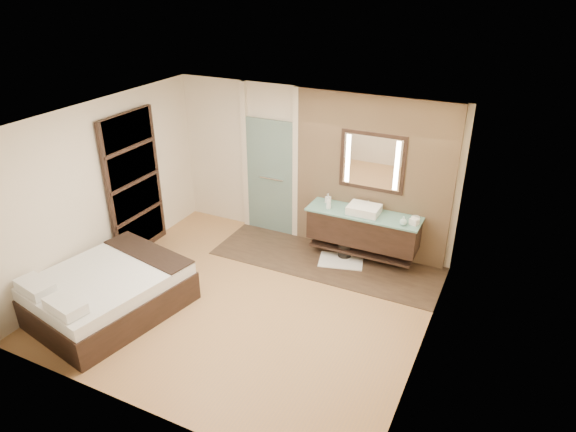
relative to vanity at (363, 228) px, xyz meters
The scene contains 15 objects.
floor 2.29m from the vanity, 119.83° to the right, with size 5.00×5.00×0.00m, color #AE7D49.
tile_strip 0.83m from the vanity, 147.54° to the right, with size 3.80×1.30×0.01m, color #32241B.
stone_wall 0.82m from the vanity, 90.00° to the left, with size 2.60×0.08×2.70m, color tan.
vanity is the anchor object (origin of this frame).
mirror_unit 1.10m from the vanity, 90.00° to the left, with size 1.06×0.04×0.96m.
frosted_door 1.95m from the vanity, behind, with size 1.10×0.12×2.70m.
shoji_partition 3.82m from the vanity, 159.50° to the right, with size 0.06×1.20×2.40m.
bed 4.03m from the vanity, 133.15° to the right, with size 1.94×2.25×0.76m.
bath_mat 0.67m from the vanity, 138.68° to the right, with size 0.72×0.50×0.02m, color white.
waste_bin 0.52m from the vanity, 165.83° to the right, with size 0.22×0.22×0.28m, color black.
tissue_box 0.89m from the vanity, ahead, with size 0.12×0.12×0.10m, color white.
soap_bottle_a 0.70m from the vanity, 168.82° to the right, with size 0.08×0.08×0.20m, color white.
soap_bottle_b 0.77m from the vanity, behind, with size 0.08×0.08×0.17m, color #B2B2B2.
soap_bottle_c 0.78m from the vanity, 13.00° to the right, with size 0.11×0.11×0.14m, color silver.
cup 0.89m from the vanity, ahead, with size 0.14×0.14×0.11m, color white.
Camera 1 is at (3.24, -5.30, 4.43)m, focal length 32.00 mm.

